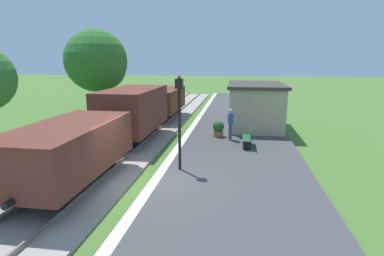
# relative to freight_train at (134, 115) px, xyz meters

# --- Properties ---
(ground_plane) EXTENTS (160.00, 160.00, 0.00)m
(ground_plane) POSITION_rel_freight_train_xyz_m (2.40, -5.99, -1.51)
(ground_plane) COLOR #47702D
(platform_slab) EXTENTS (6.00, 60.00, 0.25)m
(platform_slab) POSITION_rel_freight_train_xyz_m (5.60, -5.99, -1.38)
(platform_slab) COLOR #424244
(platform_slab) RESTS_ON ground
(platform_edge_stripe) EXTENTS (0.36, 60.00, 0.01)m
(platform_edge_stripe) POSITION_rel_freight_train_xyz_m (2.80, -5.99, -1.25)
(platform_edge_stripe) COLOR silver
(platform_edge_stripe) RESTS_ON platform_slab
(track_ballast) EXTENTS (3.80, 60.00, 0.12)m
(track_ballast) POSITION_rel_freight_train_xyz_m (-0.00, -5.99, -1.45)
(track_ballast) COLOR #9E9389
(track_ballast) RESTS_ON ground
(rail_near) EXTENTS (0.07, 60.00, 0.14)m
(rail_near) POSITION_rel_freight_train_xyz_m (0.72, -5.99, -1.32)
(rail_near) COLOR slate
(rail_near) RESTS_ON track_ballast
(rail_far) EXTENTS (0.07, 60.00, 0.14)m
(rail_far) POSITION_rel_freight_train_xyz_m (-0.72, -5.99, -1.32)
(rail_far) COLOR slate
(rail_far) RESTS_ON track_ballast
(freight_train) EXTENTS (2.50, 19.40, 2.72)m
(freight_train) POSITION_rel_freight_train_xyz_m (0.00, 0.00, 0.00)
(freight_train) COLOR brown
(freight_train) RESTS_ON rail_near
(station_hut) EXTENTS (3.50, 5.80, 2.78)m
(station_hut) POSITION_rel_freight_train_xyz_m (6.80, 4.17, 0.15)
(station_hut) COLOR tan
(station_hut) RESTS_ON platform_slab
(bench_near_hut) EXTENTS (0.42, 1.50, 0.91)m
(bench_near_hut) POSITION_rel_freight_train_xyz_m (6.25, -0.91, -0.78)
(bench_near_hut) COLOR #1E4C2D
(bench_near_hut) RESTS_ON platform_slab
(bench_down_platform) EXTENTS (0.42, 1.50, 0.91)m
(bench_down_platform) POSITION_rel_freight_train_xyz_m (6.25, 8.92, -0.78)
(bench_down_platform) COLOR #1E4C2D
(bench_down_platform) RESTS_ON platform_slab
(person_waiting) EXTENTS (0.31, 0.42, 1.71)m
(person_waiting) POSITION_rel_freight_train_xyz_m (5.31, 0.29, -0.32)
(person_waiting) COLOR #474C66
(person_waiting) RESTS_ON platform_slab
(potted_planter) EXTENTS (0.64, 0.64, 0.92)m
(potted_planter) POSITION_rel_freight_train_xyz_m (4.64, 0.92, -0.78)
(potted_planter) COLOR #9E6642
(potted_planter) RESTS_ON platform_slab
(lamp_post_near) EXTENTS (0.28, 0.28, 3.70)m
(lamp_post_near) POSITION_rel_freight_train_xyz_m (3.48, -4.62, 1.30)
(lamp_post_near) COLOR black
(lamp_post_near) RESTS_ON platform_slab
(tree_trackside_far) EXTENTS (4.16, 4.16, 6.52)m
(tree_trackside_far) POSITION_rel_freight_train_xyz_m (-3.85, 3.86, 2.93)
(tree_trackside_far) COLOR #4C3823
(tree_trackside_far) RESTS_ON ground
(tree_field_left) EXTENTS (3.98, 3.98, 5.78)m
(tree_field_left) POSITION_rel_freight_train_xyz_m (-6.69, 11.29, 2.27)
(tree_field_left) COLOR #4C3823
(tree_field_left) RESTS_ON ground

